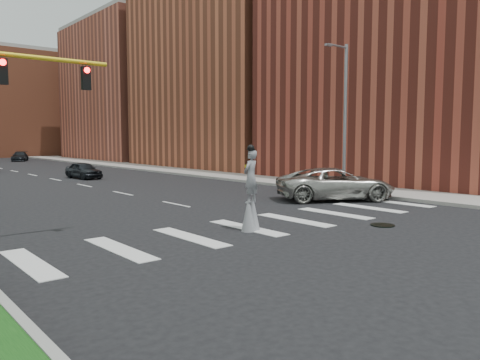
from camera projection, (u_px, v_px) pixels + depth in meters
ground_plane at (290, 228)px, 17.55m from camera, size 160.00×160.00×0.00m
sidewalk_right at (192, 172)px, 44.62m from camera, size 5.00×90.00×0.18m
manhole at (382, 225)px, 17.94m from camera, size 0.90×0.90×0.04m
building_near at (413, 40)px, 36.72m from camera, size 16.00×20.00×22.00m
building_mid at (235, 62)px, 53.42m from camera, size 16.00×22.00×24.00m
building_far at (137, 94)px, 71.92m from camera, size 16.00×22.00×20.00m
streetlight at (344, 112)px, 28.66m from camera, size 2.05×0.20×9.00m
stilt_performer at (251, 195)px, 16.90m from camera, size 0.82×0.66×3.13m
suv_crossing at (335, 184)px, 25.23m from camera, size 6.85×5.72×1.74m
car_near at (84, 170)px, 38.24m from camera, size 1.99×4.13×1.36m
car_far at (20, 156)px, 66.05m from camera, size 3.46×5.00×1.34m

